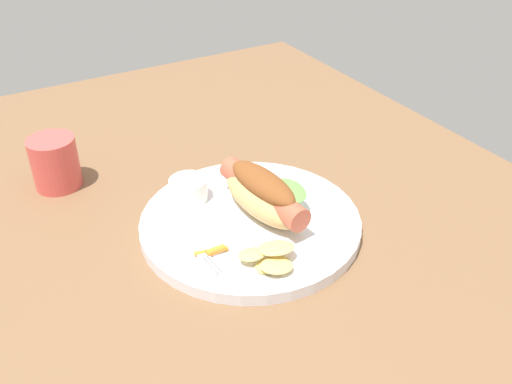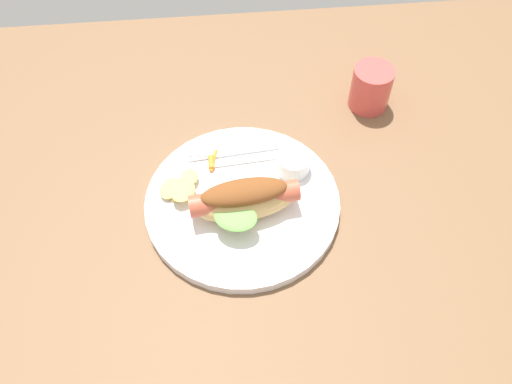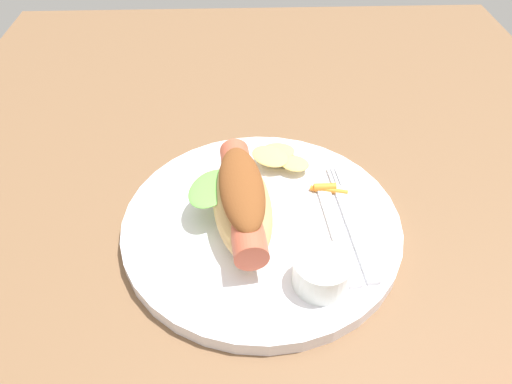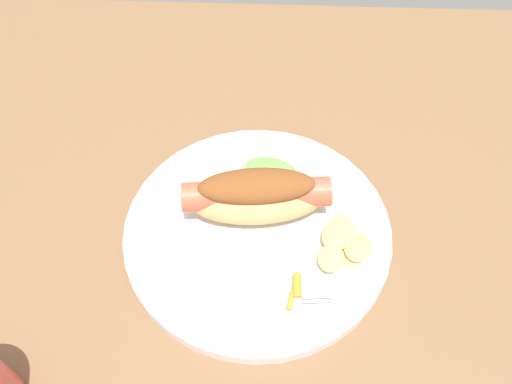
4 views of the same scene
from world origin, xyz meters
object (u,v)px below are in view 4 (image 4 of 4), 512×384
chips_pile (345,246)px  carrot_garnish (295,288)px  fork (245,305)px  knife (232,289)px  sauce_ramekin (174,258)px  plate (258,231)px  hot_dog (257,195)px

chips_pile → carrot_garnish: bearing=43.3°
fork → knife: 2.20cm
sauce_ramekin → chips_pile: (-17.21, -2.44, -0.56)cm
sauce_ramekin → knife: sauce_ramekin is taller
plate → chips_pile: chips_pile is taller
chips_pile → carrot_garnish: 6.95cm
knife → carrot_garnish: (-6.26, -0.17, 0.21)cm
sauce_ramekin → knife: size_ratio=0.38×
chips_pile → fork: bearing=33.7°
knife → chips_pile: bearing=18.9°
plate → hot_dog: size_ratio=1.82×
hot_dog → fork: size_ratio=0.96×
hot_dog → chips_pile: 10.52cm
sauce_ramekin → chips_pile: sauce_ramekin is taller
hot_dog → knife: hot_dog is taller
knife → chips_pile: (-11.30, -4.92, 0.75)cm
fork → hot_dog: bearing=81.6°
plate → hot_dog: 4.37cm
sauce_ramekin → knife: (-5.91, 2.48, -1.31)cm
sauce_ramekin → fork: bearing=150.4°
knife → hot_dog: bearing=73.1°
fork → carrot_garnish: 5.19cm
chips_pile → knife: bearing=23.5°
fork → plate: bearing=79.9°
sauce_ramekin → carrot_garnish: (-12.17, 2.31, -1.10)cm
hot_dog → carrot_garnish: (-4.19, 9.32, -2.68)cm
fork → carrot_garnish: bearing=16.0°
fork → chips_pile: chips_pile is taller
hot_dog → sauce_ramekin: size_ratio=3.04×
plate → carrot_garnish: (-4.03, 7.29, 1.19)cm
hot_dog → carrot_garnish: size_ratio=3.81×
knife → carrot_garnish: bearing=-3.1°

